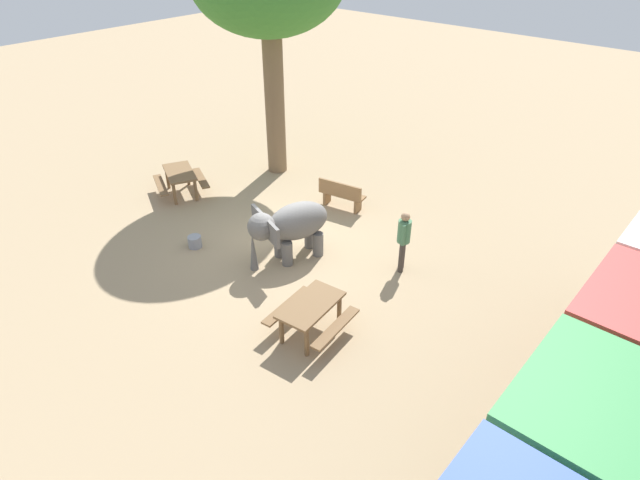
{
  "coord_description": "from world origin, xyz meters",
  "views": [
    {
      "loc": [
        8.31,
        8.5,
        7.81
      ],
      "look_at": [
        -0.04,
        1.24,
        0.8
      ],
      "focal_mm": 30.13,
      "sensor_mm": 36.0,
      "label": 1
    }
  ],
  "objects_px": {
    "wooden_bench": "(341,194)",
    "feed_bucket": "(195,242)",
    "elephant": "(290,225)",
    "person_handler": "(404,237)",
    "picnic_table_near": "(311,311)",
    "picnic_table_far": "(180,177)",
    "market_stall_green": "(596,474)"
  },
  "relations": [
    {
      "from": "picnic_table_near",
      "to": "picnic_table_far",
      "type": "bearing_deg",
      "value": -112.52
    },
    {
      "from": "market_stall_green",
      "to": "picnic_table_far",
      "type": "bearing_deg",
      "value": -101.27
    },
    {
      "from": "wooden_bench",
      "to": "picnic_table_near",
      "type": "xyz_separation_m",
      "value": [
        4.68,
        2.98,
        0.12
      ]
    },
    {
      "from": "person_handler",
      "to": "wooden_bench",
      "type": "relative_size",
      "value": 1.12
    },
    {
      "from": "person_handler",
      "to": "wooden_bench",
      "type": "xyz_separation_m",
      "value": [
        -1.47,
        -3.12,
        -0.48
      ]
    },
    {
      "from": "elephant",
      "to": "wooden_bench",
      "type": "bearing_deg",
      "value": -147.0
    },
    {
      "from": "person_handler",
      "to": "picnic_table_far",
      "type": "bearing_deg",
      "value": -18.81
    },
    {
      "from": "wooden_bench",
      "to": "person_handler",
      "type": "bearing_deg",
      "value": -35.44
    },
    {
      "from": "wooden_bench",
      "to": "feed_bucket",
      "type": "height_order",
      "value": "wooden_bench"
    },
    {
      "from": "picnic_table_far",
      "to": "feed_bucket",
      "type": "relative_size",
      "value": 5.53
    },
    {
      "from": "feed_bucket",
      "to": "picnic_table_near",
      "type": "bearing_deg",
      "value": 84.1
    },
    {
      "from": "market_stall_green",
      "to": "person_handler",
      "type": "bearing_deg",
      "value": -123.49
    },
    {
      "from": "person_handler",
      "to": "feed_bucket",
      "type": "relative_size",
      "value": 4.5
    },
    {
      "from": "elephant",
      "to": "person_handler",
      "type": "height_order",
      "value": "person_handler"
    },
    {
      "from": "elephant",
      "to": "wooden_bench",
      "type": "relative_size",
      "value": 1.51
    },
    {
      "from": "person_handler",
      "to": "picnic_table_near",
      "type": "height_order",
      "value": "person_handler"
    },
    {
      "from": "picnic_table_near",
      "to": "feed_bucket",
      "type": "distance_m",
      "value": 4.61
    },
    {
      "from": "wooden_bench",
      "to": "feed_bucket",
      "type": "relative_size",
      "value": 4.02
    },
    {
      "from": "picnic_table_near",
      "to": "market_stall_green",
      "type": "relative_size",
      "value": 0.66
    },
    {
      "from": "market_stall_green",
      "to": "feed_bucket",
      "type": "height_order",
      "value": "market_stall_green"
    },
    {
      "from": "elephant",
      "to": "feed_bucket",
      "type": "bearing_deg",
      "value": -40.46
    },
    {
      "from": "person_handler",
      "to": "picnic_table_near",
      "type": "relative_size",
      "value": 0.98
    },
    {
      "from": "market_stall_green",
      "to": "wooden_bench",
      "type": "bearing_deg",
      "value": -120.68
    },
    {
      "from": "picnic_table_far",
      "to": "market_stall_green",
      "type": "distance_m",
      "value": 13.31
    },
    {
      "from": "picnic_table_near",
      "to": "feed_bucket",
      "type": "bearing_deg",
      "value": -102.34
    },
    {
      "from": "picnic_table_near",
      "to": "market_stall_green",
      "type": "height_order",
      "value": "market_stall_green"
    },
    {
      "from": "person_handler",
      "to": "feed_bucket",
      "type": "height_order",
      "value": "person_handler"
    },
    {
      "from": "person_handler",
      "to": "feed_bucket",
      "type": "bearing_deg",
      "value": 2.98
    },
    {
      "from": "elephant",
      "to": "market_stall_green",
      "type": "xyz_separation_m",
      "value": [
        2.27,
        8.02,
        0.17
      ]
    },
    {
      "from": "person_handler",
      "to": "market_stall_green",
      "type": "relative_size",
      "value": 0.64
    },
    {
      "from": "wooden_bench",
      "to": "market_stall_green",
      "type": "bearing_deg",
      "value": -40.9
    },
    {
      "from": "elephant",
      "to": "picnic_table_near",
      "type": "distance_m",
      "value": 2.93
    }
  ]
}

